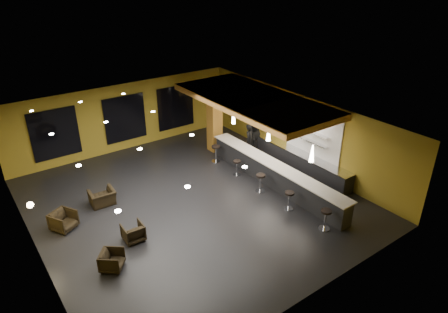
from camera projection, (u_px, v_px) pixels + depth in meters
floor at (192, 202)px, 16.65m from camera, size 12.00×13.00×0.10m
ceiling at (189, 122)px, 15.06m from camera, size 12.00×13.00×0.10m
wall_back at (124, 117)px, 20.61m from camera, size 12.00×0.10×3.50m
wall_front at (315, 251)px, 11.10m from camera, size 12.00×0.10×3.50m
wall_left at (28, 215)px, 12.66m from camera, size 0.10×13.00×3.50m
wall_right at (299, 130)px, 19.04m from camera, size 0.10×13.00×3.50m
wood_soffit at (253, 100)px, 17.98m from camera, size 3.60×8.00×0.28m
window_left at (55, 134)px, 18.71m from camera, size 2.20×0.06×2.40m
window_center at (125, 119)px, 20.55m from camera, size 2.20×0.06×2.40m
window_right at (176, 107)px, 22.14m from camera, size 2.20×0.06×2.40m
tile_backsplash at (314, 132)px, 18.16m from camera, size 0.06×3.20×2.40m
bar_counter at (274, 175)px, 17.60m from camera, size 0.60×8.00×1.00m
bar_top at (275, 165)px, 17.37m from camera, size 0.78×8.10×0.05m
prep_counter at (298, 161)px, 19.05m from camera, size 0.70×6.00×0.86m
prep_top at (299, 152)px, 18.85m from camera, size 0.72×6.00×0.03m
wall_shelf_lower at (314, 142)px, 18.12m from camera, size 0.30×1.50×0.03m
wall_shelf_upper at (315, 133)px, 17.92m from camera, size 0.30×1.50×0.03m
column at (215, 119)px, 20.39m from camera, size 0.60×0.60×3.50m
wall_sconce at (30, 205)px, 13.09m from camera, size 0.22×0.22×0.22m
pendant_0 at (312, 153)px, 15.34m from camera, size 0.20×0.20×0.70m
pendant_1 at (269, 133)px, 17.15m from camera, size 0.20×0.20×0.70m
pendant_2 at (234, 116)px, 18.97m from camera, size 0.20×0.20×0.70m
staff_a at (250, 141)px, 19.94m from camera, size 0.76×0.63×1.80m
staff_b at (254, 137)px, 20.60m from camera, size 0.88×0.73×1.64m
staff_c at (255, 137)px, 20.67m from camera, size 0.82×0.57×1.61m
armchair_a at (112, 260)px, 12.86m from camera, size 0.99×0.99×0.65m
armchair_b at (133, 232)px, 14.18m from camera, size 0.74×0.76×0.66m
armchair_c at (64, 221)px, 14.76m from camera, size 1.09×1.09×0.74m
armchair_d at (102, 198)px, 16.28m from camera, size 1.04×0.92×0.64m
bar_stool_0 at (326, 217)px, 14.67m from camera, size 0.42×0.42×0.83m
bar_stool_1 at (289, 198)px, 15.90m from camera, size 0.39×0.39×0.78m
bar_stool_2 at (261, 181)px, 17.10m from camera, size 0.42×0.42×0.83m
bar_stool_3 at (237, 166)px, 18.47m from camera, size 0.37×0.37×0.73m
bar_stool_4 at (216, 152)px, 19.65m from camera, size 0.44×0.44×0.86m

